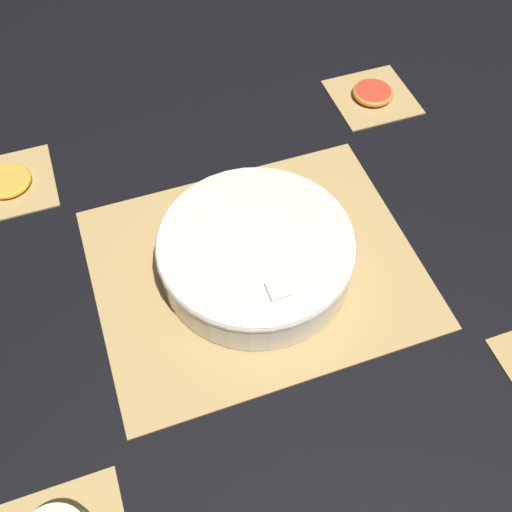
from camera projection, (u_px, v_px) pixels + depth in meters
ground_plane at (256, 268)px, 0.93m from camera, size 6.00×6.00×0.00m
bamboo_mat_center at (256, 267)px, 0.93m from camera, size 0.49×0.40×0.01m
coaster_mat_near_left at (372, 96)px, 1.15m from camera, size 0.15×0.15×0.01m
coaster_mat_near_right at (9, 184)px, 1.02m from camera, size 0.15×0.15×0.01m
fruit_salad_bowl at (256, 251)px, 0.89m from camera, size 0.30×0.30×0.07m
orange_slice_whole at (7, 181)px, 1.02m from camera, size 0.08×0.08×0.01m
grapefruit_slice at (373, 93)px, 1.15m from camera, size 0.08×0.08×0.01m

